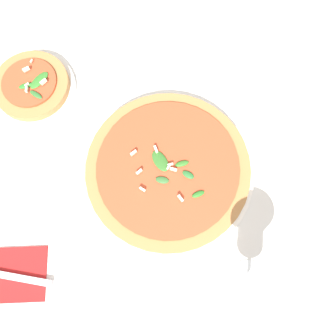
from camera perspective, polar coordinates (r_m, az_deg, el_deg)
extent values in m
plane|color=silver|center=(0.65, -1.39, -1.81)|extent=(6.00, 6.00, 0.00)
cylinder|color=white|center=(0.64, 0.00, -0.57)|extent=(0.34, 0.34, 0.01)
cylinder|color=#AD7542|center=(0.63, 0.00, -0.22)|extent=(0.32, 0.32, 0.02)
cylinder|color=#C64728|center=(0.62, 0.00, 0.07)|extent=(0.27, 0.27, 0.01)
ellipsoid|color=#306B24|center=(0.61, 2.47, 0.76)|extent=(0.03, 0.02, 0.01)
ellipsoid|color=#2A6B23|center=(0.60, 5.30, -4.56)|extent=(0.03, 0.02, 0.01)
ellipsoid|color=#2F6425|center=(0.61, -1.71, 1.25)|extent=(0.05, 0.05, 0.01)
ellipsoid|color=#29662D|center=(0.61, 3.52, -1.33)|extent=(0.03, 0.02, 0.01)
ellipsoid|color=#33622D|center=(0.60, -1.01, -2.12)|extent=(0.03, 0.02, 0.01)
cube|color=#EFE5C6|center=(0.60, -4.47, -3.72)|extent=(0.01, 0.01, 0.01)
cube|color=#EFE5C6|center=(0.60, 0.94, -0.26)|extent=(0.01, 0.01, 0.01)
cube|color=#EFE5C6|center=(0.61, -5.04, -0.63)|extent=(0.01, 0.01, 0.01)
cube|color=#EFE5C6|center=(0.59, 2.20, -5.30)|extent=(0.01, 0.01, 0.01)
cube|color=#EFE5C6|center=(0.61, 0.42, 0.60)|extent=(0.01, 0.01, 0.01)
cube|color=#EFE5C6|center=(0.62, -6.04, 2.64)|extent=(0.01, 0.01, 0.01)
cube|color=#EFE5C6|center=(0.62, -2.14, 3.28)|extent=(0.01, 0.01, 0.01)
cube|color=#EFE5C6|center=(0.61, 0.12, 0.20)|extent=(0.01, 0.01, 0.01)
cylinder|color=white|center=(0.76, -22.25, 12.59)|extent=(0.18, 0.18, 0.01)
cylinder|color=#AD7542|center=(0.75, -22.67, 13.11)|extent=(0.16, 0.16, 0.02)
cylinder|color=#C64728|center=(0.74, -23.03, 13.54)|extent=(0.11, 0.11, 0.01)
ellipsoid|color=#317329|center=(0.73, -21.53, 14.04)|extent=(0.04, 0.05, 0.01)
ellipsoid|color=#2D652B|center=(0.72, -22.02, 11.78)|extent=(0.03, 0.02, 0.01)
ellipsoid|color=#297428|center=(0.74, -23.58, 13.01)|extent=(0.03, 0.02, 0.01)
cube|color=#EFE5C6|center=(0.76, -22.68, 16.80)|extent=(0.00, 0.01, 0.00)
cube|color=#EFE5C6|center=(0.75, -23.48, 15.49)|extent=(0.01, 0.01, 0.01)
cube|color=#EFE5C6|center=(0.72, -23.40, 12.45)|extent=(0.00, 0.01, 0.01)
cube|color=#EFE5C6|center=(0.73, -23.36, 13.17)|extent=(0.01, 0.01, 0.01)
cube|color=#EFE5C6|center=(0.72, -20.87, 13.85)|extent=(0.01, 0.01, 0.01)
cylinder|color=white|center=(0.64, 13.84, -18.87)|extent=(0.08, 0.08, 0.00)
cylinder|color=white|center=(0.60, 14.75, -19.05)|extent=(0.01, 0.01, 0.07)
cone|color=white|center=(0.53, 17.03, -19.49)|extent=(0.09, 0.09, 0.09)
cylinder|color=white|center=(0.55, 16.28, -19.35)|extent=(0.05, 0.05, 0.03)
cube|color=#B21E1E|center=(0.69, -26.54, -16.31)|extent=(0.16, 0.11, 0.01)
cube|color=silver|center=(0.68, -24.54, -17.00)|extent=(0.12, 0.03, 0.00)
cylinder|color=white|center=(0.79, 3.18, 22.47)|extent=(0.18, 0.18, 0.01)
torus|color=white|center=(0.78, 3.21, 22.83)|extent=(0.17, 0.17, 0.01)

